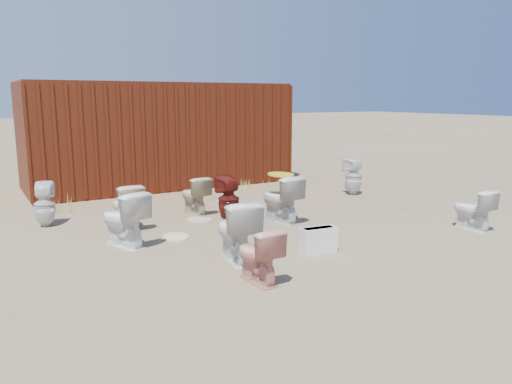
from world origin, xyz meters
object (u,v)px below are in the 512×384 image
shipping_container (158,134)px  toilet_back_e (353,176)px  toilet_back_yellowlid (280,199)px  toilet_front_a (123,219)px  toilet_front_pink (258,255)px  toilet_front_maroon (229,199)px  toilet_front_c (236,231)px  toilet_back_beige_right (194,195)px  toilet_front_e (473,209)px  loose_tank (318,240)px  toilet_back_a (45,204)px  toilet_back_beige_left (126,206)px

shipping_container → toilet_back_e: (3.13, -3.42, -0.80)m
toilet_back_yellowlid → toilet_back_e: 2.97m
toilet_front_a → toilet_front_pink: 2.33m
toilet_front_a → toilet_front_maroon: (1.91, 0.47, -0.00)m
toilet_front_c → shipping_container: bearing=-92.9°
toilet_back_beige_right → toilet_front_e: bearing=130.7°
toilet_front_e → toilet_front_c: bearing=-7.9°
shipping_container → toilet_front_pink: 7.04m
toilet_front_maroon → loose_tank: bearing=92.8°
toilet_front_maroon → toilet_back_beige_right: (-0.24, 0.87, -0.05)m
toilet_front_pink → toilet_back_beige_right: (0.75, 3.49, 0.02)m
shipping_container → toilet_front_pink: (-1.31, -6.86, -0.88)m
toilet_back_a → loose_tank: bearing=147.7°
toilet_front_a → toilet_back_yellowlid: (2.66, 0.04, 0.00)m
shipping_container → toilet_back_beige_left: (-1.91, -3.78, -0.83)m
toilet_front_maroon → toilet_back_e: toilet_back_e is taller
shipping_container → toilet_back_beige_left: bearing=-116.9°
toilet_back_yellowlid → loose_tank: bearing=67.9°
toilet_back_a → toilet_back_e: toilet_back_e is taller
toilet_front_maroon → toilet_back_yellowlid: size_ratio=0.98×
toilet_front_pink → loose_tank: 1.37m
toilet_back_e → toilet_back_beige_right: bearing=-6.5°
toilet_front_a → loose_tank: 2.72m
shipping_container → toilet_front_c: size_ratio=7.37×
toilet_front_maroon → toilet_back_beige_right: 0.90m
shipping_container → toilet_front_pink: bearing=-100.8°
toilet_back_a → toilet_back_beige_left: size_ratio=0.99×
shipping_container → toilet_front_maroon: 4.32m
toilet_front_a → toilet_back_yellowlid: toilet_back_yellowlid is taller
toilet_back_a → toilet_back_beige_right: size_ratio=1.06×
shipping_container → toilet_back_yellowlid: shipping_container is taller
loose_tank → toilet_back_beige_right: bearing=106.6°
toilet_front_c → toilet_front_maroon: (0.86, 1.85, -0.01)m
toilet_back_beige_left → loose_tank: 3.17m
toilet_front_c → toilet_back_a: 3.63m
toilet_front_c → toilet_back_e: bearing=-140.2°
toilet_back_yellowlid → loose_tank: size_ratio=1.60×
toilet_back_yellowlid → toilet_back_beige_right: bearing=-58.4°
toilet_front_maroon → toilet_back_e: size_ratio=0.98×
toilet_front_maroon → toilet_back_a: bearing=-30.0°
toilet_front_e → toilet_back_beige_left: 5.49m
toilet_back_e → toilet_front_maroon: bearing=7.6°
shipping_container → toilet_back_e: shipping_container is taller
toilet_front_pink → toilet_back_a: size_ratio=0.89×
toilet_front_c → toilet_front_maroon: size_ratio=1.03×
toilet_back_a → toilet_back_e: bearing=-167.9°
toilet_front_pink → loose_tank: (1.26, 0.53, -0.15)m
toilet_front_e → toilet_back_yellowlid: (-2.35, 1.95, 0.07)m
toilet_back_beige_left → toilet_back_e: (5.04, 0.35, 0.04)m
toilet_front_pink → toilet_front_e: 4.10m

